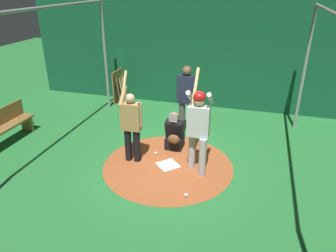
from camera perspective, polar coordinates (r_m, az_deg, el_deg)
name	(u,v)px	position (r m, az deg, el deg)	size (l,w,h in m)	color
ground_plane	(168,165)	(6.97, 0.00, -7.11)	(27.26, 27.26, 0.00)	#287A38
dirt_circle	(168,165)	(6.96, 0.00, -7.09)	(2.82, 2.82, 0.01)	#AD562D
home_plate	(168,165)	(6.96, 0.00, -7.03)	(0.42, 0.42, 0.01)	white
batter	(198,124)	(6.29, 5.47, 0.29)	(0.68, 0.49, 2.12)	#B3B3B7
catcher	(174,135)	(7.46, 1.17, -1.55)	(0.58, 0.40, 0.95)	black
umpire	(186,97)	(7.96, 3.29, 5.25)	(0.23, 0.49, 1.81)	#4C4C51
visitor	(131,123)	(6.80, -6.64, 0.52)	(0.54, 0.51, 1.95)	black
back_wall	(204,45)	(9.86, 6.51, 14.26)	(0.23, 11.26, 3.78)	#145133
cage_frame	(168,65)	(6.09, 0.00, 10.99)	(5.80, 5.64, 3.20)	gray
bat_rack	(121,85)	(10.76, -8.41, 7.28)	(1.18, 0.21, 1.05)	olive
bench	(3,127)	(8.66, -27.62, -0.12)	(1.75, 0.36, 0.85)	olive
baseball_0	(156,153)	(7.34, -2.21, -4.92)	(0.07, 0.07, 0.07)	white
baseball_1	(186,195)	(6.04, 3.31, -12.30)	(0.07, 0.07, 0.07)	white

